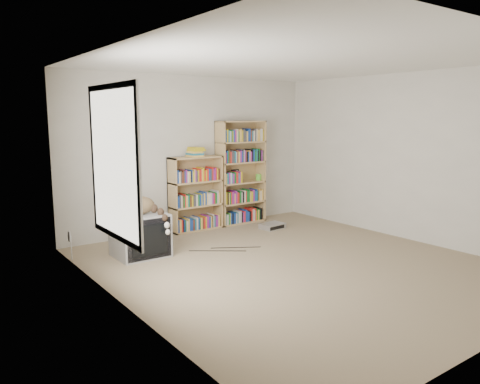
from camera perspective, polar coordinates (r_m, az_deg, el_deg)
floor at (r=6.01m, az=6.78°, el=-8.80°), size 4.50×5.00×0.01m
wall_back at (r=7.76m, az=-5.73°, el=4.70°), size 4.50×0.02×2.50m
wall_left at (r=4.53m, az=-14.28°, el=1.32°), size 0.02×5.00×2.50m
wall_right at (r=7.46m, az=19.78°, el=4.04°), size 0.02×5.00×2.50m
ceiling at (r=5.76m, az=7.27°, el=15.61°), size 4.50×5.00×0.02m
window at (r=4.70m, az=-15.13°, el=3.41°), size 0.02×1.22×1.52m
crt_tv at (r=6.41m, az=-12.12°, el=-5.13°), size 0.66×0.61×0.58m
cat at (r=6.25m, az=-11.87°, el=-1.92°), size 0.64×0.58×0.53m
bookcase_tall at (r=8.15m, az=0.04°, el=2.11°), size 0.89×0.30×1.78m
bookcase_short at (r=7.69m, az=-5.49°, el=-0.58°), size 0.88×0.30×1.21m
book_stack at (r=7.55m, az=-5.47°, el=4.88°), size 0.22×0.29×0.16m
green_mug at (r=8.37m, az=2.21°, el=1.84°), size 0.10×0.10×0.11m
framed_print at (r=8.19m, az=-0.56°, el=2.05°), size 0.16×0.05×0.21m
dvd_player at (r=7.84m, az=3.98°, el=-4.15°), size 0.42×0.32×0.09m
wall_outlet at (r=6.45m, az=-20.09°, el=-5.10°), size 0.01×0.08×0.13m
floor_cables at (r=6.83m, az=-1.71°, el=-6.49°), size 1.20×0.70×0.01m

